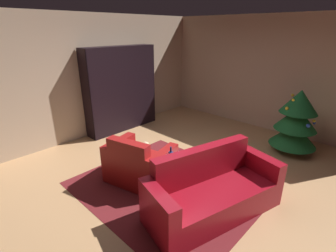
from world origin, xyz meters
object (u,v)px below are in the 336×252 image
object	(u,v)px
bookshelf_unit	(126,89)
couch_red	(212,192)
bottle_on_table	(171,159)
decorated_tree	(296,121)
book_stack_on_table	(178,161)
armchair_red	(139,165)
coffee_table	(180,164)

from	to	relation	value
bookshelf_unit	couch_red	xyz separation A→B (m)	(3.37, -1.17, -0.70)
bottle_on_table	decorated_tree	xyz separation A→B (m)	(0.83, 2.75, 0.07)
couch_red	decorated_tree	size ratio (longest dim) A/B	1.55
bookshelf_unit	couch_red	size ratio (longest dim) A/B	1.00
couch_red	book_stack_on_table	size ratio (longest dim) A/B	8.81
couch_red	bottle_on_table	bearing A→B (deg)	-171.39
book_stack_on_table	bottle_on_table	bearing A→B (deg)	-93.37
bookshelf_unit	couch_red	world-z (taller)	bookshelf_unit
armchair_red	decorated_tree	distance (m)	3.22
book_stack_on_table	armchair_red	bearing A→B (deg)	-157.54
bottle_on_table	decorated_tree	world-z (taller)	decorated_tree
couch_red	bottle_on_table	world-z (taller)	couch_red
armchair_red	couch_red	world-z (taller)	couch_red
coffee_table	book_stack_on_table	distance (m)	0.09
armchair_red	decorated_tree	world-z (taller)	decorated_tree
bookshelf_unit	coffee_table	distance (m)	2.96
bookshelf_unit	bottle_on_table	distance (m)	3.01
decorated_tree	bottle_on_table	bearing A→B (deg)	-106.74
bookshelf_unit	couch_red	distance (m)	3.64
bookshelf_unit	armchair_red	xyz separation A→B (m)	(2.09, -1.38, -0.70)
bookshelf_unit	book_stack_on_table	xyz separation A→B (m)	(2.71, -1.13, -0.50)
armchair_red	bookshelf_unit	bearing A→B (deg)	146.53
coffee_table	bottle_on_table	xyz separation A→B (m)	(-0.00, -0.20, 0.17)
bookshelf_unit	couch_red	bearing A→B (deg)	-19.16
couch_red	coffee_table	xyz separation A→B (m)	(-0.67, 0.09, 0.13)
couch_red	book_stack_on_table	bearing A→B (deg)	176.56
bottle_on_table	decorated_tree	size ratio (longest dim) A/B	0.25
armchair_red	couch_red	size ratio (longest dim) A/B	0.58
couch_red	decorated_tree	xyz separation A→B (m)	(0.15, 2.64, 0.37)
bottle_on_table	decorated_tree	distance (m)	2.87
bookshelf_unit	book_stack_on_table	bearing A→B (deg)	-22.71
couch_red	armchair_red	bearing A→B (deg)	-170.58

